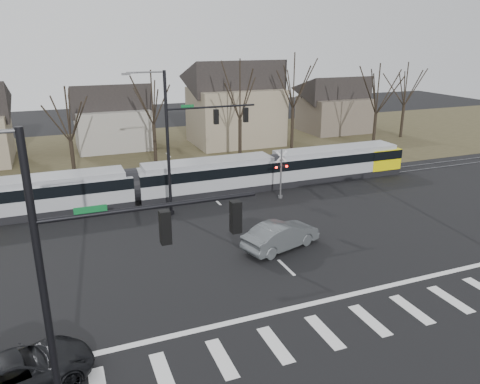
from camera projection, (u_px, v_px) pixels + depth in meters
name	position (u px, v px, depth m)	size (l,w,h in m)	color
ground	(304.00, 284.00, 24.48)	(140.00, 140.00, 0.00)	black
grass_verge	(164.00, 151.00, 52.65)	(140.00, 28.00, 0.01)	#38331E
crosswalk	(348.00, 326.00, 20.96)	(27.00, 2.60, 0.01)	silver
stop_line	(322.00, 301.00, 22.89)	(28.00, 0.35, 0.01)	silver
lane_dashes	(209.00, 193.00, 38.56)	(0.18, 30.00, 0.01)	silver
rail_pair	(209.00, 194.00, 38.38)	(90.00, 1.52, 0.06)	#59595E
tram	(207.00, 176.00, 38.04)	(37.15, 2.76, 2.82)	gray
sedan	(281.00, 235.00, 28.40)	(5.37, 3.20, 1.67)	#494E50
suv	(17.00, 373.00, 16.92)	(5.92, 3.87, 1.51)	black
signal_pole_near_left	(101.00, 275.00, 13.72)	(9.28, 0.44, 10.20)	black
signal_pole_far	(190.00, 136.00, 32.82)	(9.28, 0.44, 10.20)	black
rail_crossing_signal	(281.00, 175.00, 36.90)	(1.08, 0.36, 4.00)	#59595B
tree_row	(195.00, 114.00, 46.48)	(59.20, 7.20, 10.00)	black
house_b	(111.00, 113.00, 53.15)	(8.64, 7.56, 7.65)	gray
house_c	(235.00, 99.00, 55.04)	(10.80, 8.64, 10.10)	#7F725C
house_d	(334.00, 102.00, 62.48)	(8.64, 7.56, 7.65)	brown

